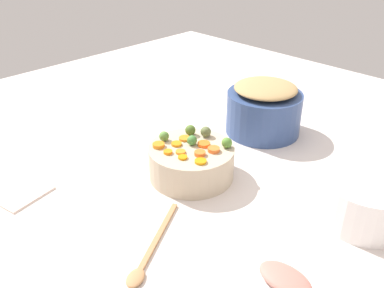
# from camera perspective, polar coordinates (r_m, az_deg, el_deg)

# --- Properties ---
(tabletop) EXTENTS (2.40, 2.40, 0.02)m
(tabletop) POSITION_cam_1_polar(r_m,az_deg,el_deg) (1.25, -0.09, -4.69)
(tabletop) COLOR silver
(tabletop) RESTS_ON ground
(serving_bowl_carrots) EXTENTS (0.25, 0.25, 0.10)m
(serving_bowl_carrots) POSITION_cam_1_polar(r_m,az_deg,el_deg) (1.22, 0.00, -2.37)
(serving_bowl_carrots) COLOR #C0AE92
(serving_bowl_carrots) RESTS_ON tabletop
(metal_pot) EXTENTS (0.26, 0.26, 0.15)m
(metal_pot) POSITION_cam_1_polar(r_m,az_deg,el_deg) (1.48, 9.67, 4.20)
(metal_pot) COLOR navy
(metal_pot) RESTS_ON tabletop
(stuffing_mound) EXTENTS (0.21, 0.21, 0.04)m
(stuffing_mound) POSITION_cam_1_polar(r_m,az_deg,el_deg) (1.44, 9.96, 7.47)
(stuffing_mound) COLOR tan
(stuffing_mound) RESTS_ON metal_pot
(carrot_slice_0) EXTENTS (0.04, 0.04, 0.01)m
(carrot_slice_0) POSITION_cam_1_polar(r_m,az_deg,el_deg) (1.17, -1.63, -1.04)
(carrot_slice_0) COLOR orange
(carrot_slice_0) RESTS_ON serving_bowl_carrots
(carrot_slice_1) EXTENTS (0.03, 0.03, 0.01)m
(carrot_slice_1) POSITION_cam_1_polar(r_m,az_deg,el_deg) (1.14, -1.26, -1.82)
(carrot_slice_1) COLOR orange
(carrot_slice_1) RESTS_ON serving_bowl_carrots
(carrot_slice_2) EXTENTS (0.03, 0.03, 0.01)m
(carrot_slice_2) POSITION_cam_1_polar(r_m,az_deg,el_deg) (1.17, -3.28, -1.09)
(carrot_slice_2) COLOR orange
(carrot_slice_2) RESTS_ON serving_bowl_carrots
(carrot_slice_3) EXTENTS (0.05, 0.05, 0.01)m
(carrot_slice_3) POSITION_cam_1_polar(r_m,az_deg,el_deg) (1.20, 1.62, -0.01)
(carrot_slice_3) COLOR orange
(carrot_slice_3) RESTS_ON serving_bowl_carrots
(carrot_slice_4) EXTENTS (0.03, 0.03, 0.01)m
(carrot_slice_4) POSITION_cam_1_polar(r_m,az_deg,el_deg) (1.16, 1.07, -1.27)
(carrot_slice_4) COLOR orange
(carrot_slice_4) RESTS_ON serving_bowl_carrots
(carrot_slice_5) EXTENTS (0.05, 0.05, 0.01)m
(carrot_slice_5) POSITION_cam_1_polar(r_m,az_deg,el_deg) (1.20, -4.55, -0.15)
(carrot_slice_5) COLOR orange
(carrot_slice_5) RESTS_ON serving_bowl_carrots
(carrot_slice_6) EXTENTS (0.05, 0.05, 0.01)m
(carrot_slice_6) POSITION_cam_1_polar(r_m,az_deg,el_deg) (1.24, -0.99, 0.76)
(carrot_slice_6) COLOR orange
(carrot_slice_6) RESTS_ON serving_bowl_carrots
(carrot_slice_7) EXTENTS (0.04, 0.04, 0.01)m
(carrot_slice_7) POSITION_cam_1_polar(r_m,az_deg,el_deg) (1.12, 1.18, -2.37)
(carrot_slice_7) COLOR orange
(carrot_slice_7) RESTS_ON serving_bowl_carrots
(carrot_slice_8) EXTENTS (0.04, 0.04, 0.01)m
(carrot_slice_8) POSITION_cam_1_polar(r_m,az_deg,el_deg) (1.21, -2.11, 0.01)
(carrot_slice_8) COLOR orange
(carrot_slice_8) RESTS_ON serving_bowl_carrots
(carrot_slice_9) EXTENTS (0.04, 0.04, 0.01)m
(carrot_slice_9) POSITION_cam_1_polar(r_m,az_deg,el_deg) (1.18, 2.95, -0.74)
(carrot_slice_9) COLOR orange
(carrot_slice_9) RESTS_ON serving_bowl_carrots
(brussels_sprout_0) EXTENTS (0.03, 0.03, 0.03)m
(brussels_sprout_0) POSITION_cam_1_polar(r_m,az_deg,el_deg) (1.23, -3.81, 1.07)
(brussels_sprout_0) COLOR #5A893B
(brussels_sprout_0) RESTS_ON serving_bowl_carrots
(brussels_sprout_1) EXTENTS (0.03, 0.03, 0.03)m
(brussels_sprout_1) POSITION_cam_1_polar(r_m,az_deg,el_deg) (1.19, 4.75, 0.17)
(brussels_sprout_1) COLOR #528530
(brussels_sprout_1) RESTS_ON serving_bowl_carrots
(brussels_sprout_2) EXTENTS (0.03, 0.03, 0.03)m
(brussels_sprout_2) POSITION_cam_1_polar(r_m,az_deg,el_deg) (1.25, 1.88, 1.68)
(brussels_sprout_2) COLOR #606C3F
(brussels_sprout_2) RESTS_ON serving_bowl_carrots
(brussels_sprout_3) EXTENTS (0.03, 0.03, 0.03)m
(brussels_sprout_3) POSITION_cam_1_polar(r_m,az_deg,el_deg) (1.26, -0.23, 1.90)
(brussels_sprout_3) COLOR #4D6D29
(brussels_sprout_3) RESTS_ON serving_bowl_carrots
(brussels_sprout_4) EXTENTS (0.03, 0.03, 0.03)m
(brussels_sprout_4) POSITION_cam_1_polar(r_m,az_deg,el_deg) (1.20, 0.00, 0.51)
(brussels_sprout_4) COLOR #47863D
(brussels_sprout_4) RESTS_ON serving_bowl_carrots
(wooden_spoon) EXTENTS (0.16, 0.27, 0.01)m
(wooden_spoon) POSITION_cam_1_polar(r_m,az_deg,el_deg) (0.99, -5.97, -14.71)
(wooden_spoon) COLOR #B58052
(wooden_spoon) RESTS_ON tabletop
(casserole_dish) EXTENTS (0.23, 0.23, 0.12)m
(casserole_dish) POSITION_cam_1_polar(r_m,az_deg,el_deg) (1.14, 22.55, -6.90)
(casserole_dish) COLOR white
(casserole_dish) RESTS_ON tabletop
(ham_plate) EXTENTS (0.26, 0.26, 0.01)m
(ham_plate) POSITION_cam_1_polar(r_m,az_deg,el_deg) (0.94, 12.69, -18.25)
(ham_plate) COLOR white
(ham_plate) RESTS_ON tabletop
(ham_slice_main) EXTENTS (0.12, 0.08, 0.02)m
(ham_slice_main) POSITION_cam_1_polar(r_m,az_deg,el_deg) (0.93, 12.51, -17.37)
(ham_slice_main) COLOR #BE7467
(ham_slice_main) RESTS_ON ham_plate
(dish_towel) EXTENTS (0.19, 0.17, 0.01)m
(dish_towel) POSITION_cam_1_polar(r_m,az_deg,el_deg) (1.28, -22.71, -5.82)
(dish_towel) COLOR beige
(dish_towel) RESTS_ON tabletop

